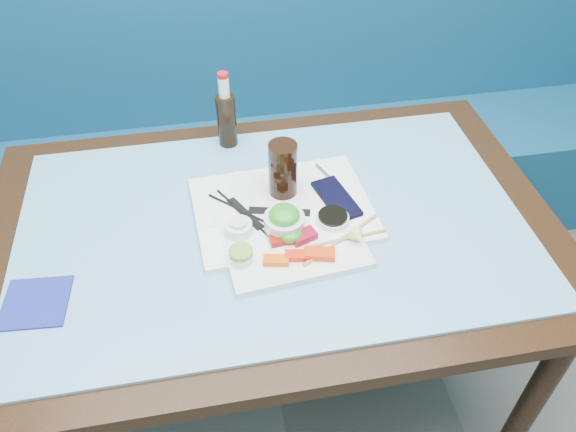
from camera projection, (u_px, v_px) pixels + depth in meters
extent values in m
cube|color=navy|center=(245.00, 186.00, 2.28)|extent=(3.00, 0.55, 0.45)
cube|color=navy|center=(231.00, 53.00, 2.11)|extent=(3.00, 0.12, 0.95)
cube|color=black|center=(273.00, 230.00, 1.39)|extent=(1.40, 0.90, 0.04)
cylinder|color=black|center=(532.00, 400.00, 1.46)|extent=(0.06, 0.06, 0.71)
cylinder|color=black|center=(69.00, 257.00, 1.83)|extent=(0.06, 0.06, 0.71)
cylinder|color=black|center=(430.00, 210.00, 1.99)|extent=(0.06, 0.06, 0.71)
cube|color=#60A0C0|center=(272.00, 223.00, 1.37)|extent=(1.22, 0.76, 0.01)
cube|color=white|center=(293.00, 244.00, 1.30)|extent=(0.34, 0.26, 0.02)
cube|color=#E95309|center=(276.00, 260.00, 1.24)|extent=(0.06, 0.04, 0.01)
cube|color=red|center=(298.00, 256.00, 1.26)|extent=(0.06, 0.04, 0.01)
cube|color=red|center=(320.00, 254.00, 1.26)|extent=(0.07, 0.05, 0.02)
cube|color=maroon|center=(280.00, 240.00, 1.29)|extent=(0.05, 0.03, 0.02)
cube|color=maroon|center=(304.00, 236.00, 1.30)|extent=(0.07, 0.05, 0.02)
ellipsoid|color=#2D891F|center=(290.00, 235.00, 1.29)|extent=(0.06, 0.06, 0.03)
cylinder|color=white|center=(241.00, 257.00, 1.25)|extent=(0.07, 0.07, 0.02)
cylinder|color=olive|center=(241.00, 252.00, 1.24)|extent=(0.07, 0.07, 0.01)
cylinder|color=white|center=(239.00, 228.00, 1.31)|extent=(0.08, 0.08, 0.03)
cylinder|color=beige|center=(238.00, 223.00, 1.30)|extent=(0.05, 0.05, 0.01)
cylinder|color=white|center=(333.00, 219.00, 1.34)|extent=(0.09, 0.09, 0.02)
cylinder|color=black|center=(333.00, 216.00, 1.33)|extent=(0.07, 0.07, 0.01)
cone|color=#F3F775|center=(358.00, 237.00, 1.28)|extent=(0.05, 0.04, 0.04)
cube|color=black|center=(279.00, 212.00, 1.37)|extent=(0.15, 0.06, 0.00)
cylinder|color=tan|center=(341.00, 239.00, 1.30)|extent=(0.21, 0.13, 0.01)
cylinder|color=#AB8050|center=(345.00, 239.00, 1.30)|extent=(0.20, 0.03, 0.01)
cube|color=white|center=(283.00, 209.00, 1.39)|extent=(0.45, 0.35, 0.02)
cube|color=white|center=(283.00, 207.00, 1.38)|extent=(0.37, 0.32, 0.00)
cylinder|color=silver|center=(284.00, 223.00, 1.32)|extent=(0.13, 0.13, 0.04)
ellipsoid|color=#298E20|center=(284.00, 215.00, 1.30)|extent=(0.08, 0.08, 0.04)
cylinder|color=black|center=(283.00, 169.00, 1.37)|extent=(0.09, 0.09, 0.15)
cube|color=black|center=(336.00, 198.00, 1.40)|extent=(0.10, 0.17, 0.01)
cylinder|color=white|center=(324.00, 173.00, 1.47)|extent=(0.04, 0.08, 0.01)
cylinder|color=black|center=(244.00, 214.00, 1.36)|extent=(0.11, 0.20, 0.01)
cylinder|color=black|center=(247.00, 213.00, 1.36)|extent=(0.17, 0.17, 0.01)
cube|color=black|center=(245.00, 214.00, 1.36)|extent=(0.08, 0.13, 0.00)
cylinder|color=black|center=(227.00, 120.00, 1.55)|extent=(0.07, 0.07, 0.15)
cylinder|color=white|center=(224.00, 87.00, 1.48)|extent=(0.04, 0.04, 0.06)
cylinder|color=red|center=(223.00, 75.00, 1.45)|extent=(0.04, 0.04, 0.01)
cube|color=navy|center=(36.00, 303.00, 1.19)|extent=(0.15, 0.15, 0.01)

